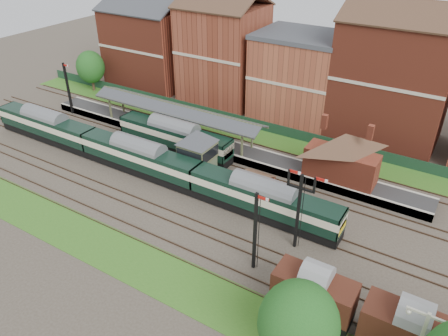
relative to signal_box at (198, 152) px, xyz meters
The scene contains 19 objects.
ground 5.45m from the signal_box, 47.29° to the right, with size 160.00×160.00×0.00m, color #473D33.
grass_back 13.47m from the signal_box, 76.76° to the left, with size 90.00×4.50×0.06m, color #2D6619.
grass_front 15.86m from the signal_box, 78.87° to the right, with size 90.00×5.00×0.06m, color #2D6619.
fence 15.25m from the signal_box, 78.50° to the left, with size 90.00×0.12×1.50m, color #193823.
platform 7.31m from the signal_box, 107.10° to the left, with size 55.00×3.40×1.00m, color #2D2D2D.
signal_box is the anchor object (origin of this frame).
brick_hut 8.25m from the signal_box, ahead, with size 3.20×2.64×2.94m.
station_building 16.37m from the signal_box, 23.43° to the left, with size 8.10×8.10×5.90m.
canopy 10.40m from the signal_box, 140.91° to the left, with size 26.00×3.89×4.08m.
semaphore_bracket 16.16m from the signal_box, 20.92° to the right, with size 3.60×0.25×8.18m.
semaphore_platform_end 27.41m from the signal_box, behind, with size 1.23×0.25×8.00m.
semaphore_siding 16.60m from the signal_box, 38.20° to the right, with size 1.23×0.25×8.00m.
town_backdrop 22.26m from the signal_box, 82.60° to the left, with size 69.00×10.00×16.00m.
dmu_train 6.99m from the signal_box, 152.02° to the right, with size 49.39×2.60×3.79m.
platform_railcar 6.79m from the signal_box, 151.06° to the left, with size 16.33×2.58×3.76m.
goods_van_a 22.87m from the signal_box, 32.42° to the right, with size 6.28×2.72×3.81m.
goods_van_b 29.04m from the signal_box, 24.96° to the right, with size 6.50×2.82×3.94m.
tree_far 26.78m from the signal_box, 41.33° to the right, with size 5.31×5.31×7.75m.
tree_back 34.14m from the signal_box, 156.70° to the left, with size 4.76×4.76×6.96m.
Camera 1 is at (22.86, -32.93, 27.71)m, focal length 35.00 mm.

